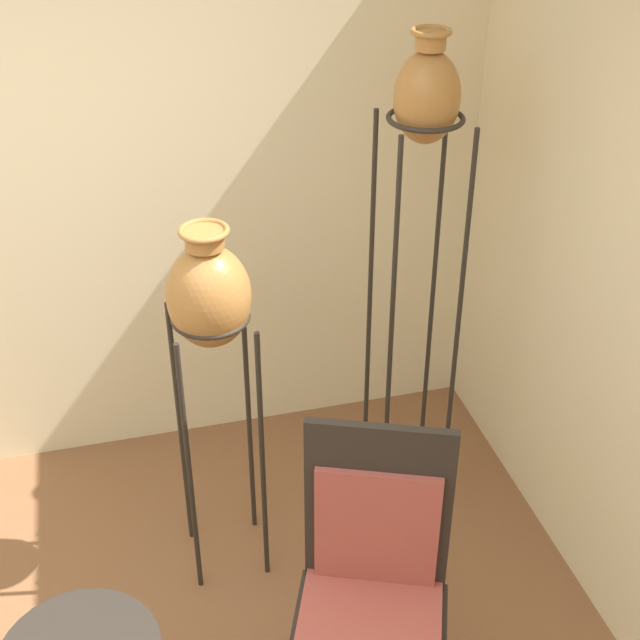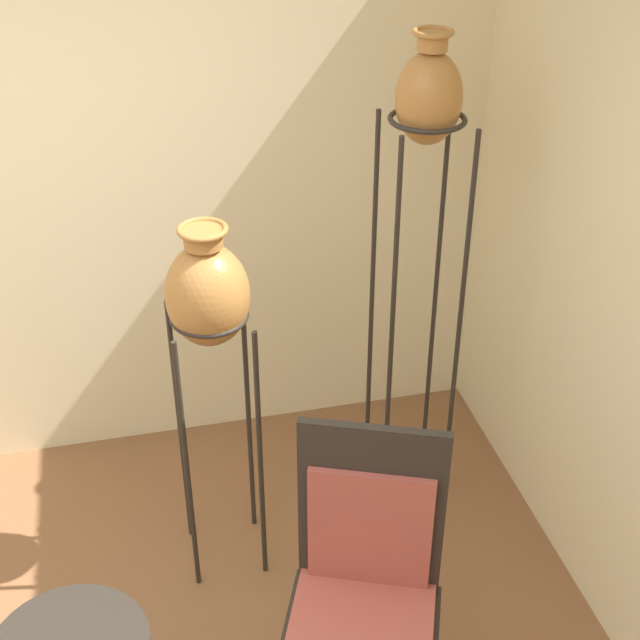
{
  "view_description": "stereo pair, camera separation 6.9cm",
  "coord_description": "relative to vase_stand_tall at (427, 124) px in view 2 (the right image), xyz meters",
  "views": [
    {
      "loc": [
        0.4,
        -1.46,
        2.81
      ],
      "look_at": [
        1.13,
        1.32,
        1.0
      ],
      "focal_mm": 50.0,
      "sensor_mm": 36.0,
      "label": 1
    },
    {
      "loc": [
        0.47,
        -1.47,
        2.81
      ],
      "look_at": [
        1.13,
        1.32,
        1.0
      ],
      "focal_mm": 50.0,
      "sensor_mm": 36.0,
      "label": 2
    }
  ],
  "objects": [
    {
      "name": "chair",
      "position": [
        -0.52,
        -1.12,
        -1.03
      ],
      "size": [
        0.62,
        0.6,
        1.18
      ],
      "rotation": [
        0.0,
        0.0,
        -0.39
      ],
      "color": "#28231E",
      "rests_on": "ground_plane"
    },
    {
      "name": "vase_stand_medium",
      "position": [
        -0.86,
        -0.27,
        -0.47
      ],
      "size": [
        0.29,
        0.29,
        1.51
      ],
      "color": "#28231E",
      "rests_on": "ground_plane"
    },
    {
      "name": "vase_stand_tall",
      "position": [
        0.0,
        0.0,
        0.0
      ],
      "size": [
        0.3,
        0.3,
        2.03
      ],
      "color": "#28231E",
      "rests_on": "ground_plane"
    },
    {
      "name": "wall_back",
      "position": [
        -1.56,
        0.61,
        -0.34
      ],
      "size": [
        8.07,
        0.06,
        2.7
      ],
      "color": "beige",
      "rests_on": "ground_plane"
    }
  ]
}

